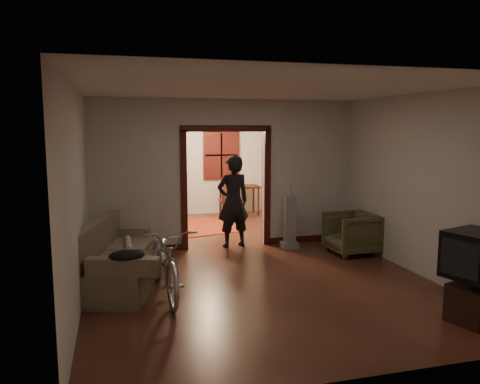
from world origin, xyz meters
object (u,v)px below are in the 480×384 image
object	(u,v)px
sofa	(122,253)
locker	(153,184)
person	(233,202)
desk	(239,201)
armchair	(351,233)
bicycle	(165,260)

from	to	relation	value
sofa	locker	xyz separation A→B (m)	(0.84, 4.82, 0.42)
person	locker	world-z (taller)	locker
sofa	person	bearing A→B (deg)	54.37
sofa	desk	distance (m)	5.75
armchair	locker	xyz separation A→B (m)	(-3.20, 4.17, 0.52)
sofa	armchair	bearing A→B (deg)	24.67
bicycle	person	xyz separation A→B (m)	(1.53, 2.28, 0.38)
armchair	person	xyz separation A→B (m)	(-1.95, 1.04, 0.50)
locker	desk	world-z (taller)	locker
bicycle	person	bearing A→B (deg)	52.84
locker	armchair	bearing A→B (deg)	-72.34
locker	sofa	bearing A→B (deg)	-119.77
bicycle	armchair	xyz separation A→B (m)	(3.48, 1.24, -0.12)
bicycle	person	size ratio (longest dim) A/B	1.08
armchair	person	size ratio (longest dim) A/B	0.47
armchair	locker	bearing A→B (deg)	-144.83
bicycle	desk	distance (m)	6.00
locker	person	bearing A→B (deg)	-88.02
armchair	sofa	bearing A→B (deg)	-83.17
desk	locker	bearing A→B (deg)	163.01
person	locker	distance (m)	3.37
bicycle	desk	xyz separation A→B (m)	(2.50, 5.45, -0.12)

